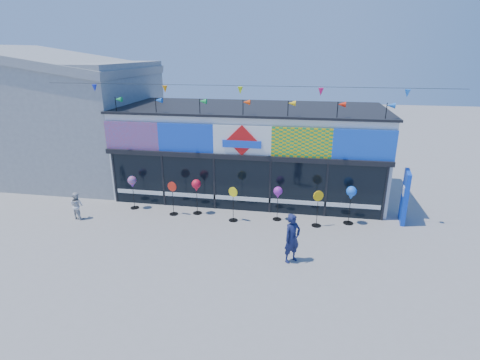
% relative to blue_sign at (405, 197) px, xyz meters
% --- Properties ---
extents(ground, '(80.00, 80.00, 0.00)m').
position_rel_blue_sign_xyz_m(ground, '(-6.56, -3.43, -1.06)').
color(ground, gray).
rests_on(ground, ground).
extents(kite_shop, '(16.00, 5.70, 5.31)m').
position_rel_blue_sign_xyz_m(kite_shop, '(-6.56, 2.51, 0.98)').
color(kite_shop, silver).
rests_on(kite_shop, ground).
extents(neighbour_building, '(8.18, 7.20, 6.87)m').
position_rel_blue_sign_xyz_m(neighbour_building, '(-16.56, 3.57, 2.14)').
color(neighbour_building, '#96999B').
rests_on(neighbour_building, ground).
extents(blue_sign, '(0.30, 1.07, 2.12)m').
position_rel_blue_sign_xyz_m(blue_sign, '(0.00, 0.00, 0.00)').
color(blue_sign, '#0D3DC6').
rests_on(blue_sign, ground).
extents(spinner_0, '(0.37, 0.37, 1.48)m').
position_rel_blue_sign_xyz_m(spinner_0, '(-11.25, -0.61, 0.12)').
color(spinner_0, black).
rests_on(spinner_0, ground).
extents(spinner_1, '(0.40, 0.37, 1.45)m').
position_rel_blue_sign_xyz_m(spinner_1, '(-9.33, -0.95, -0.30)').
color(spinner_1, black).
rests_on(spinner_1, ground).
extents(spinner_2, '(0.39, 0.39, 1.52)m').
position_rel_blue_sign_xyz_m(spinner_2, '(-8.37, -0.69, 0.15)').
color(spinner_2, black).
rests_on(spinner_2, ground).
extents(spinner_3, '(0.38, 0.37, 1.45)m').
position_rel_blue_sign_xyz_m(spinner_3, '(-6.73, -1.13, -0.30)').
color(spinner_3, black).
rests_on(spinner_3, ground).
extents(spinner_4, '(0.36, 0.36, 1.43)m').
position_rel_blue_sign_xyz_m(spinner_4, '(-4.98, -0.72, 0.08)').
color(spinner_4, black).
rests_on(spinner_4, ground).
extents(spinner_5, '(0.39, 0.38, 1.48)m').
position_rel_blue_sign_xyz_m(spinner_5, '(-3.41, -1.04, -0.28)').
color(spinner_5, black).
rests_on(spinner_5, ground).
extents(spinner_6, '(0.40, 0.40, 1.58)m').
position_rel_blue_sign_xyz_m(spinner_6, '(-2.14, -0.60, 0.20)').
color(spinner_6, black).
rests_on(spinner_6, ground).
extents(adult_man, '(0.72, 0.70, 1.67)m').
position_rel_blue_sign_xyz_m(adult_man, '(-4.27, -3.85, -0.23)').
color(adult_man, '#161D47').
rests_on(adult_man, ground).
extents(child, '(0.61, 0.44, 1.14)m').
position_rel_blue_sign_xyz_m(child, '(-13.06, -2.01, -0.50)').
color(child, silver).
rests_on(child, ground).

